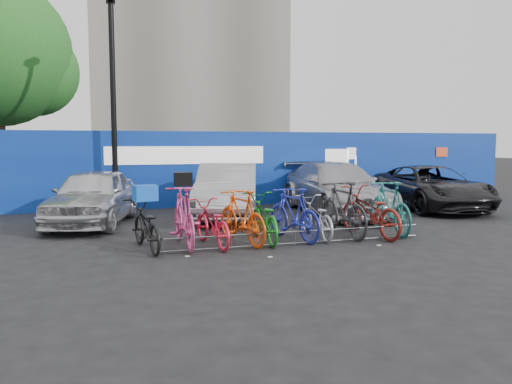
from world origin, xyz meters
name	(u,v)px	position (x,y,z in m)	size (l,w,h in m)	color
ground	(284,240)	(0.00, 0.00, 0.00)	(100.00, 100.00, 0.00)	black
hoarding	(218,169)	(0.01, 6.00, 1.20)	(22.00, 0.18, 2.40)	navy
tree	(2,56)	(-6.77, 10.06, 5.07)	(5.40, 5.20, 7.80)	#382314
lamppost	(113,100)	(-3.20, 5.40, 3.27)	(0.25, 0.50, 6.11)	black
bike_rack	(295,238)	(0.00, -0.60, 0.16)	(5.60, 0.03, 0.30)	#595B60
car_0	(93,196)	(-3.82, 3.38, 0.70)	(1.66, 4.13, 1.41)	#BBBCC1
car_1	(228,190)	(-0.30, 3.55, 0.73)	(1.55, 4.45, 1.47)	#A2A1A6
car_2	(336,188)	(2.90, 3.37, 0.73)	(2.06, 5.06, 1.47)	#A8A8AD
car_3	(430,187)	(6.08, 3.29, 0.67)	(2.21, 4.80, 1.33)	black
bike_0	(146,226)	(-2.85, -0.15, 0.47)	(0.63, 1.80, 0.95)	black
bike_1	(184,217)	(-2.12, -0.09, 0.60)	(0.57, 2.01, 1.21)	#D33F7E
bike_2	(212,223)	(-1.59, -0.16, 0.46)	(0.61, 1.74, 0.92)	red
bike_3	(242,217)	(-0.96, -0.14, 0.56)	(0.52, 1.85, 1.11)	#E94E0E
bike_4	(264,218)	(-0.47, -0.05, 0.49)	(0.66, 1.88, 0.99)	#16701A
bike_5	(293,214)	(0.18, -0.07, 0.56)	(0.52, 1.86, 1.12)	#1D279D
bike_6	(316,217)	(0.72, 0.00, 0.45)	(0.60, 1.71, 0.90)	#9B9CA3
bike_7	(343,209)	(1.37, 0.01, 0.61)	(0.57, 2.02, 1.22)	#2A2A2D
bike_8	(369,212)	(1.91, -0.17, 0.54)	(0.72, 2.06, 1.08)	maroon
bike_9	(389,207)	(2.52, -0.01, 0.60)	(0.56, 1.98, 1.19)	#216F6D
cargo_crate	(145,193)	(-2.85, -0.15, 1.09)	(0.41, 0.32, 0.30)	blue
cargo_topcase	(183,179)	(-2.12, -0.09, 1.34)	(0.36, 0.32, 0.26)	black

